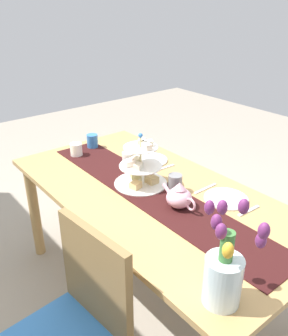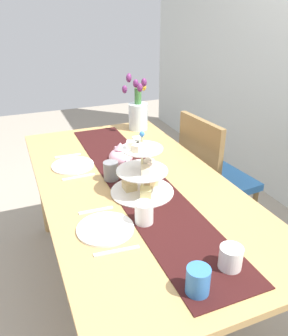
# 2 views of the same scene
# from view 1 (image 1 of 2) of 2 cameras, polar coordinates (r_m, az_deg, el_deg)

# --- Properties ---
(ground_plane) EXTENTS (8.00, 8.00, 0.00)m
(ground_plane) POSITION_cam_1_polar(r_m,az_deg,el_deg) (2.42, 1.24, -19.25)
(ground_plane) COLOR gray
(dining_table) EXTENTS (1.79, 0.90, 0.74)m
(dining_table) POSITION_cam_1_polar(r_m,az_deg,el_deg) (2.01, 1.41, -6.20)
(dining_table) COLOR tan
(dining_table) RESTS_ON ground_plane
(chair_left) EXTENTS (0.46, 0.46, 0.91)m
(chair_left) POSITION_cam_1_polar(r_m,az_deg,el_deg) (1.62, -10.97, -23.22)
(chair_left) COLOR olive
(chair_left) RESTS_ON ground_plane
(table_runner) EXTENTS (1.67, 0.29, 0.00)m
(table_runner) POSITION_cam_1_polar(r_m,az_deg,el_deg) (1.95, 1.05, -3.88)
(table_runner) COLOR black
(table_runner) RESTS_ON dining_table
(tiered_cake_stand) EXTENTS (0.30, 0.30, 0.30)m
(tiered_cake_stand) POSITION_cam_1_polar(r_m,az_deg,el_deg) (1.99, -0.54, -0.10)
(tiered_cake_stand) COLOR beige
(tiered_cake_stand) RESTS_ON table_runner
(teapot) EXTENTS (0.24, 0.13, 0.14)m
(teapot) POSITION_cam_1_polar(r_m,az_deg,el_deg) (1.80, 5.63, -4.61)
(teapot) COLOR #E5A8BC
(teapot) RESTS_ON table_runner
(tulip_vase) EXTENTS (0.25, 0.17, 0.39)m
(tulip_vase) POSITION_cam_1_polar(r_m,az_deg,el_deg) (1.28, 12.64, -15.72)
(tulip_vase) COLOR silver
(tulip_vase) RESTS_ON dining_table
(cream_jug) EXTENTS (0.08, 0.08, 0.08)m
(cream_jug) POSITION_cam_1_polar(r_m,az_deg,el_deg) (2.43, -10.73, 2.90)
(cream_jug) COLOR white
(cream_jug) RESTS_ON dining_table
(dinner_plate_left) EXTENTS (0.23, 0.23, 0.01)m
(dinner_plate_left) POSITION_cam_1_polar(r_m,az_deg,el_deg) (1.94, 12.91, -4.79)
(dinner_plate_left) COLOR white
(dinner_plate_left) RESTS_ON dining_table
(fork_left) EXTENTS (0.02, 0.15, 0.01)m
(fork_left) POSITION_cam_1_polar(r_m,az_deg,el_deg) (1.87, 16.33, -6.55)
(fork_left) COLOR silver
(fork_left) RESTS_ON dining_table
(knife_left) EXTENTS (0.02, 0.17, 0.01)m
(knife_left) POSITION_cam_1_polar(r_m,az_deg,el_deg) (2.02, 9.74, -3.25)
(knife_left) COLOR silver
(knife_left) RESTS_ON dining_table
(dinner_plate_right) EXTENTS (0.23, 0.23, 0.01)m
(dinner_plate_right) POSITION_cam_1_polar(r_m,az_deg,el_deg) (2.33, 0.92, 1.30)
(dinner_plate_right) COLOR white
(dinner_plate_right) RESTS_ON dining_table
(fork_right) EXTENTS (0.02, 0.15, 0.01)m
(fork_right) POSITION_cam_1_polar(r_m,az_deg,el_deg) (2.23, 3.29, 0.04)
(fork_right) COLOR silver
(fork_right) RESTS_ON dining_table
(knife_right) EXTENTS (0.03, 0.17, 0.01)m
(knife_right) POSITION_cam_1_polar(r_m,az_deg,el_deg) (2.43, -1.26, 2.37)
(knife_right) COLOR silver
(knife_right) RESTS_ON dining_table
(mug_grey) EXTENTS (0.08, 0.08, 0.09)m
(mug_grey) POSITION_cam_1_polar(r_m,az_deg,el_deg) (1.95, 4.97, -2.37)
(mug_grey) COLOR slate
(mug_grey) RESTS_ON table_runner
(mug_white_text) EXTENTS (0.08, 0.08, 0.09)m
(mug_white_text) POSITION_cam_1_polar(r_m,az_deg,el_deg) (2.23, -2.51, 1.36)
(mug_white_text) COLOR white
(mug_white_text) RESTS_ON dining_table
(mug_orange) EXTENTS (0.08, 0.08, 0.09)m
(mug_orange) POSITION_cam_1_polar(r_m,az_deg,el_deg) (2.54, -8.21, 4.26)
(mug_orange) COLOR #3370B7
(mug_orange) RESTS_ON dining_table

